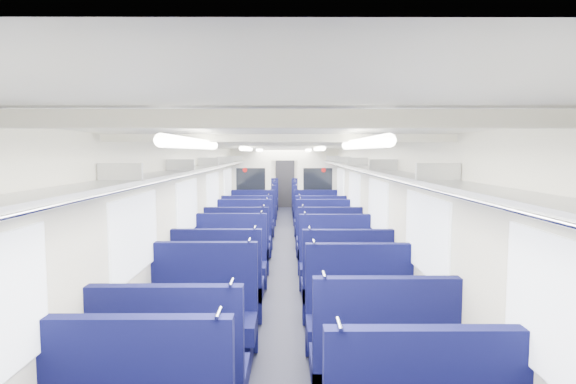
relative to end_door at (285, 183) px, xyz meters
name	(u,v)px	position (x,y,z in m)	size (l,w,h in m)	color
floor	(284,257)	(0.00, -8.94, -1.00)	(2.80, 18.00, 0.01)	black
ceiling	(284,145)	(0.00, -8.94, 1.35)	(2.80, 18.00, 0.01)	white
wall_left	(217,202)	(-1.40, -8.94, 0.18)	(0.02, 18.00, 2.35)	beige
dado_left	(218,241)	(-1.39, -8.94, -0.65)	(0.03, 17.90, 0.70)	#11133B
wall_right	(351,202)	(1.40, -8.94, 0.18)	(0.02, 18.00, 2.35)	beige
dado_right	(350,241)	(1.39, -8.94, -0.65)	(0.03, 17.90, 0.70)	#11133B
wall_far	(285,178)	(0.00, 0.06, 0.18)	(2.80, 0.02, 2.35)	beige
luggage_rack_left	(225,164)	(-1.21, -8.94, 0.97)	(0.36, 17.40, 0.18)	#B2B5BA
luggage_rack_right	(342,164)	(1.21, -8.94, 0.97)	(0.36, 17.40, 0.18)	#B2B5BA
windows	(284,192)	(0.00, -9.40, 0.42)	(2.78, 15.60, 0.75)	white
ceiling_fittings	(284,148)	(0.00, -9.20, 1.29)	(2.70, 16.06, 0.11)	silver
end_door	(285,183)	(0.00, 0.00, 0.00)	(0.75, 0.06, 2.00)	black
bulkhead	(284,190)	(0.00, -6.44, 0.23)	(2.80, 0.10, 2.35)	silver
seat_5	(381,373)	(0.83, -14.83, -0.61)	(1.14, 0.63, 1.27)	#0E1147
seat_6	(203,324)	(-0.83, -13.73, -0.61)	(1.14, 0.63, 1.27)	#0E1147
seat_7	(361,327)	(0.83, -13.82, -0.61)	(1.14, 0.63, 1.27)	#0E1147
seat_8	(219,291)	(-0.83, -12.58, -0.61)	(1.14, 0.63, 1.27)	#0E1147
seat_9	(346,292)	(0.83, -12.61, -0.61)	(1.14, 0.63, 1.27)	#0E1147
seat_10	(230,268)	(-0.83, -11.40, -0.61)	(1.14, 0.63, 1.27)	#0E1147
seat_11	(337,270)	(0.83, -11.50, -0.61)	(1.14, 0.63, 1.27)	#0E1147
seat_12	(238,253)	(-0.83, -10.25, -0.61)	(1.14, 0.63, 1.27)	#0E1147
seat_13	(329,252)	(0.83, -10.24, -0.61)	(1.14, 0.63, 1.27)	#0E1147
seat_14	(243,241)	(-0.83, -9.18, -0.61)	(1.14, 0.63, 1.27)	#0E1147
seat_15	(324,241)	(0.83, -9.20, -0.61)	(1.14, 0.63, 1.27)	#0E1147
seat_16	(248,232)	(-0.83, -8.07, -0.61)	(1.14, 0.63, 1.27)	#0E1147
seat_17	(320,232)	(0.83, -8.10, -0.61)	(1.14, 0.63, 1.27)	#0E1147
seat_18	(252,223)	(-0.83, -6.81, -0.61)	(1.14, 0.63, 1.27)	#0E1147
seat_19	(317,223)	(0.83, -6.80, -0.61)	(1.14, 0.63, 1.27)	#0E1147
seat_20	(257,213)	(-0.83, -4.78, -0.61)	(1.14, 0.63, 1.27)	#0E1147
seat_21	(312,213)	(0.83, -4.76, -0.61)	(1.14, 0.63, 1.27)	#0E1147
seat_22	(259,209)	(-0.83, -3.76, -0.61)	(1.14, 0.63, 1.27)	#0E1147
seat_23	(310,208)	(0.83, -3.55, -0.61)	(1.14, 0.63, 1.27)	#0E1147
seat_24	(261,205)	(-0.83, -2.58, -0.61)	(1.14, 0.63, 1.27)	#0E1147
seat_25	(308,204)	(0.83, -2.47, -0.61)	(1.14, 0.63, 1.27)	#0E1147
seat_26	(263,201)	(-0.83, -1.31, -0.61)	(1.14, 0.63, 1.27)	#0E1147
seat_27	(307,201)	(0.83, -1.36, -0.61)	(1.14, 0.63, 1.27)	#0E1147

